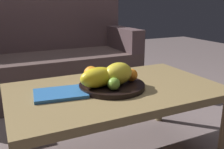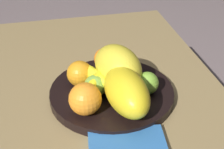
{
  "view_description": "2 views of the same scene",
  "coord_description": "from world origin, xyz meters",
  "views": [
    {
      "loc": [
        -0.56,
        -1.11,
        0.87
      ],
      "look_at": [
        -0.02,
        -0.0,
        0.51
      ],
      "focal_mm": 39.69,
      "sensor_mm": 36.0,
      "label": 1
    },
    {
      "loc": [
        -0.79,
        0.17,
        1.01
      ],
      "look_at": [
        -0.02,
        -0.0,
        0.51
      ],
      "focal_mm": 55.52,
      "sensor_mm": 36.0,
      "label": 2
    }
  ],
  "objects": [
    {
      "name": "apple_right",
      "position": [
        -0.04,
        0.05,
        0.49
      ],
      "size": [
        0.06,
        0.06,
        0.06
      ],
      "primitive_type": "sphere",
      "color": "#78A73D",
      "rests_on": "fruit_bowl"
    },
    {
      "name": "melon_large_front",
      "position": [
        0.0,
        -0.02,
        0.52
      ],
      "size": [
        0.19,
        0.16,
        0.12
      ],
      "primitive_type": "ellipsoid",
      "rotation": [
        0.0,
        0.0,
        0.28
      ],
      "color": "yellow",
      "rests_on": "fruit_bowl"
    },
    {
      "name": "coffee_table",
      "position": [
        0.0,
        0.0,
        0.39
      ],
      "size": [
        1.11,
        0.66,
        0.43
      ],
      "color": "olive",
      "rests_on": "ground_plane"
    },
    {
      "name": "melon_smaller_beside",
      "position": [
        -0.11,
        -0.02,
        0.51
      ],
      "size": [
        0.2,
        0.12,
        0.1
      ],
      "primitive_type": "ellipsoid",
      "rotation": [
        0.0,
        0.0,
        0.1
      ],
      "color": "yellow",
      "rests_on": "fruit_bowl"
    },
    {
      "name": "apple_front",
      "position": [
        -0.06,
        -0.09,
        0.49
      ],
      "size": [
        0.06,
        0.06,
        0.06
      ],
      "primitive_type": "sphere",
      "color": "#77A834",
      "rests_on": "fruit_bowl"
    },
    {
      "name": "fruit_bowl",
      "position": [
        -0.02,
        -0.0,
        0.45
      ],
      "size": [
        0.34,
        0.34,
        0.03
      ],
      "primitive_type": "cylinder",
      "color": "black",
      "rests_on": "coffee_table"
    },
    {
      "name": "orange_right",
      "position": [
        -0.11,
        0.09,
        0.5
      ],
      "size": [
        0.08,
        0.08,
        0.08
      ],
      "primitive_type": "sphere",
      "color": "orange",
      "rests_on": "fruit_bowl"
    },
    {
      "name": "orange_left",
      "position": [
        0.09,
        -0.01,
        0.49
      ],
      "size": [
        0.07,
        0.07,
        0.07
      ],
      "primitive_type": "sphere",
      "color": "orange",
      "rests_on": "fruit_bowl"
    },
    {
      "name": "orange_front",
      "position": [
        0.02,
        0.08,
        0.49
      ],
      "size": [
        0.07,
        0.07,
        0.07
      ],
      "primitive_type": "sphere",
      "color": "orange",
      "rests_on": "fruit_bowl"
    },
    {
      "name": "banana_bunch",
      "position": [
        -0.02,
        0.04,
        0.49
      ],
      "size": [
        0.17,
        0.15,
        0.06
      ],
      "color": "gold",
      "rests_on": "fruit_bowl"
    }
  ]
}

